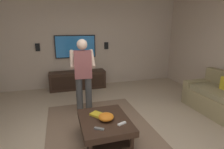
{
  "coord_description": "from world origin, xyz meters",
  "views": [
    {
      "loc": [
        -2.78,
        0.63,
        1.88
      ],
      "look_at": [
        0.71,
        -0.39,
        0.93
      ],
      "focal_mm": 29.17,
      "sensor_mm": 36.0,
      "label": 1
    }
  ],
  "objects_px": {
    "vase_round": "(85,67)",
    "wall_speaker_left": "(106,46)",
    "coffee_table": "(105,125)",
    "remote_black": "(107,118)",
    "media_console": "(78,80)",
    "remote_grey": "(99,129)",
    "bowl": "(106,117)",
    "tv": "(75,47)",
    "wall_speaker_right": "(38,47)",
    "remote_white": "(122,124)",
    "person_standing": "(83,72)",
    "book": "(97,114)"
  },
  "relations": [
    {
      "from": "bowl",
      "to": "remote_white",
      "type": "xyz_separation_m",
      "value": [
        -0.2,
        -0.2,
        -0.05
      ]
    },
    {
      "from": "vase_round",
      "to": "wall_speaker_right",
      "type": "xyz_separation_m",
      "value": [
        0.24,
        1.34,
        0.64
      ]
    },
    {
      "from": "remote_white",
      "to": "vase_round",
      "type": "xyz_separation_m",
      "value": [
        3.13,
        0.11,
        0.25
      ]
    },
    {
      "from": "person_standing",
      "to": "remote_black",
      "type": "height_order",
      "value": "person_standing"
    },
    {
      "from": "coffee_table",
      "to": "wall_speaker_right",
      "type": "height_order",
      "value": "wall_speaker_right"
    },
    {
      "from": "remote_white",
      "to": "book",
      "type": "bearing_deg",
      "value": 106.58
    },
    {
      "from": "media_console",
      "to": "tv",
      "type": "distance_m",
      "value": 1.04
    },
    {
      "from": "vase_round",
      "to": "wall_speaker_left",
      "type": "distance_m",
      "value": 1.01
    },
    {
      "from": "remote_black",
      "to": "remote_grey",
      "type": "distance_m",
      "value": 0.33
    },
    {
      "from": "person_standing",
      "to": "wall_speaker_right",
      "type": "bearing_deg",
      "value": 32.26
    },
    {
      "from": "coffee_table",
      "to": "remote_black",
      "type": "bearing_deg",
      "value": -105.05
    },
    {
      "from": "vase_round",
      "to": "person_standing",
      "type": "bearing_deg",
      "value": 170.67
    },
    {
      "from": "remote_black",
      "to": "vase_round",
      "type": "xyz_separation_m",
      "value": [
        2.9,
        -0.06,
        0.25
      ]
    },
    {
      "from": "bowl",
      "to": "wall_speaker_right",
      "type": "height_order",
      "value": "wall_speaker_right"
    },
    {
      "from": "remote_grey",
      "to": "vase_round",
      "type": "xyz_separation_m",
      "value": [
        3.17,
        -0.26,
        0.25
      ]
    },
    {
      "from": "coffee_table",
      "to": "person_standing",
      "type": "height_order",
      "value": "person_standing"
    },
    {
      "from": "coffee_table",
      "to": "vase_round",
      "type": "height_order",
      "value": "vase_round"
    },
    {
      "from": "media_console",
      "to": "person_standing",
      "type": "xyz_separation_m",
      "value": [
        -1.71,
        0.04,
        0.66
      ]
    },
    {
      "from": "coffee_table",
      "to": "wall_speaker_right",
      "type": "xyz_separation_m",
      "value": [
        3.13,
        1.23,
        1.0
      ]
    },
    {
      "from": "coffee_table",
      "to": "bowl",
      "type": "distance_m",
      "value": 0.17
    },
    {
      "from": "tv",
      "to": "wall_speaker_right",
      "type": "height_order",
      "value": "tv"
    },
    {
      "from": "wall_speaker_left",
      "to": "wall_speaker_right",
      "type": "bearing_deg",
      "value": 90.0
    },
    {
      "from": "person_standing",
      "to": "vase_round",
      "type": "distance_m",
      "value": 1.78
    },
    {
      "from": "remote_black",
      "to": "tv",
      "type": "bearing_deg",
      "value": 156.84
    },
    {
      "from": "wall_speaker_left",
      "to": "person_standing",
      "type": "bearing_deg",
      "value": 152.28
    },
    {
      "from": "media_console",
      "to": "tv",
      "type": "xyz_separation_m",
      "value": [
        0.24,
        0.0,
        1.01
      ]
    },
    {
      "from": "remote_black",
      "to": "remote_grey",
      "type": "relative_size",
      "value": 1.0
    },
    {
      "from": "remote_white",
      "to": "book",
      "type": "relative_size",
      "value": 0.68
    },
    {
      "from": "media_console",
      "to": "book",
      "type": "xyz_separation_m",
      "value": [
        -2.71,
        -0.05,
        0.14
      ]
    },
    {
      "from": "person_standing",
      "to": "remote_grey",
      "type": "relative_size",
      "value": 10.93
    },
    {
      "from": "remote_black",
      "to": "book",
      "type": "bearing_deg",
      "value": -168.73
    },
    {
      "from": "media_console",
      "to": "remote_grey",
      "type": "relative_size",
      "value": 11.33
    },
    {
      "from": "person_standing",
      "to": "book",
      "type": "distance_m",
      "value": 1.12
    },
    {
      "from": "media_console",
      "to": "wall_speaker_left",
      "type": "xyz_separation_m",
      "value": [
        0.25,
        -0.99,
        1.01
      ]
    },
    {
      "from": "coffee_table",
      "to": "vase_round",
      "type": "xyz_separation_m",
      "value": [
        2.89,
        -0.11,
        0.36
      ]
    },
    {
      "from": "person_standing",
      "to": "vase_round",
      "type": "xyz_separation_m",
      "value": [
        1.73,
        -0.28,
        -0.27
      ]
    },
    {
      "from": "wall_speaker_left",
      "to": "bowl",
      "type": "bearing_deg",
      "value": 165.11
    },
    {
      "from": "remote_white",
      "to": "tv",
      "type": "bearing_deg",
      "value": 74.9
    },
    {
      "from": "book",
      "to": "person_standing",
      "type": "bearing_deg",
      "value": -33.85
    },
    {
      "from": "person_standing",
      "to": "bowl",
      "type": "xyz_separation_m",
      "value": [
        -1.2,
        -0.19,
        -0.48
      ]
    },
    {
      "from": "person_standing",
      "to": "wall_speaker_left",
      "type": "relative_size",
      "value": 7.45
    },
    {
      "from": "remote_black",
      "to": "person_standing",
      "type": "bearing_deg",
      "value": 164.31
    },
    {
      "from": "coffee_table",
      "to": "remote_grey",
      "type": "distance_m",
      "value": 0.34
    },
    {
      "from": "media_console",
      "to": "bowl",
      "type": "relative_size",
      "value": 6.69
    },
    {
      "from": "remote_grey",
      "to": "vase_round",
      "type": "distance_m",
      "value": 3.19
    },
    {
      "from": "vase_round",
      "to": "remote_grey",
      "type": "bearing_deg",
      "value": 175.26
    },
    {
      "from": "book",
      "to": "bowl",
      "type": "bearing_deg",
      "value": 169.07
    },
    {
      "from": "remote_grey",
      "to": "media_console",
      "type": "bearing_deg",
      "value": 123.82
    },
    {
      "from": "coffee_table",
      "to": "remote_grey",
      "type": "relative_size",
      "value": 6.67
    },
    {
      "from": "person_standing",
      "to": "vase_round",
      "type": "relative_size",
      "value": 7.45
    }
  ]
}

